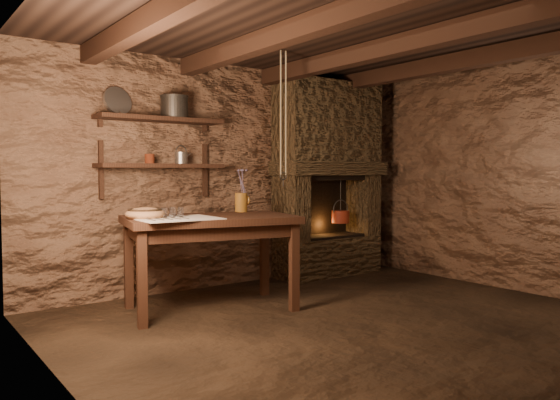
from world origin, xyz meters
TOP-DOWN VIEW (x-y plane):
  - floor at (0.00, 0.00)m, footprint 4.50×4.50m
  - back_wall at (0.00, 2.00)m, footprint 4.50×0.04m
  - left_wall at (-2.25, 0.00)m, footprint 0.04×4.00m
  - right_wall at (2.25, 0.00)m, footprint 0.04×4.00m
  - ceiling at (0.00, 0.00)m, footprint 4.50×4.00m
  - beam_far_left at (-1.50, 0.00)m, footprint 0.14×3.95m
  - beam_mid_left at (-0.50, 0.00)m, footprint 0.14×3.95m
  - beam_mid_right at (0.50, 0.00)m, footprint 0.14×3.95m
  - beam_far_right at (1.50, 0.00)m, footprint 0.14×3.95m
  - shelf_lower at (-0.85, 1.84)m, footprint 1.25×0.30m
  - shelf_upper at (-0.85, 1.84)m, footprint 1.25×0.30m
  - hearth at (1.25, 1.77)m, footprint 1.43×0.51m
  - work_table at (-0.70, 1.13)m, footprint 1.63×1.14m
  - linen_cloth at (-1.08, 1.03)m, footprint 0.68×0.56m
  - pewter_cutlery_row at (-1.08, 1.00)m, footprint 0.56×0.23m
  - drinking_glasses at (-1.06, 1.15)m, footprint 0.21×0.06m
  - stoneware_jug at (-0.21, 1.40)m, footprint 0.16×0.16m
  - wooden_bowl at (-1.28, 1.21)m, footprint 0.36×0.36m
  - iron_stockpot at (-0.71, 1.84)m, footprint 0.33×0.33m
  - tin_pan at (-1.24, 1.94)m, footprint 0.29×0.17m
  - small_kettle at (-0.64, 1.84)m, footprint 0.17×0.13m
  - rusty_tin at (-0.97, 1.84)m, footprint 0.12×0.12m
  - red_pot at (1.41, 1.72)m, footprint 0.28×0.28m
  - hanging_ropes at (0.05, 1.05)m, footprint 0.08×0.08m

SIDE VIEW (x-z plane):
  - floor at x=0.00m, z-range 0.00..0.00m
  - work_table at x=-0.70m, z-range 0.03..0.88m
  - red_pot at x=1.41m, z-range 0.44..0.98m
  - linen_cloth at x=-1.08m, z-range 0.85..0.85m
  - pewter_cutlery_row at x=-1.08m, z-range 0.85..0.87m
  - wooden_bowl at x=-1.28m, z-range 0.83..0.94m
  - drinking_glasses at x=-1.06m, z-range 0.85..0.94m
  - stoneware_jug at x=-0.21m, z-range 0.82..1.24m
  - back_wall at x=0.00m, z-range 0.00..2.40m
  - left_wall at x=-2.25m, z-range 0.00..2.40m
  - right_wall at x=2.25m, z-range 0.00..2.40m
  - hearth at x=1.25m, z-range 0.08..2.38m
  - shelf_lower at x=-0.85m, z-range 1.28..1.32m
  - rusty_tin at x=-0.97m, z-range 1.32..1.41m
  - small_kettle at x=-0.64m, z-range 1.29..1.47m
  - shelf_upper at x=-0.85m, z-range 1.73..1.77m
  - hanging_ropes at x=0.05m, z-range 1.20..2.40m
  - iron_stockpot at x=-0.71m, z-range 1.77..1.97m
  - tin_pan at x=-1.24m, z-range 1.77..2.05m
  - beam_far_left at x=-1.50m, z-range 2.23..2.39m
  - beam_mid_left at x=-0.50m, z-range 2.23..2.39m
  - beam_mid_right at x=0.50m, z-range 2.23..2.39m
  - beam_far_right at x=1.50m, z-range 2.23..2.39m
  - ceiling at x=0.00m, z-range 2.38..2.42m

